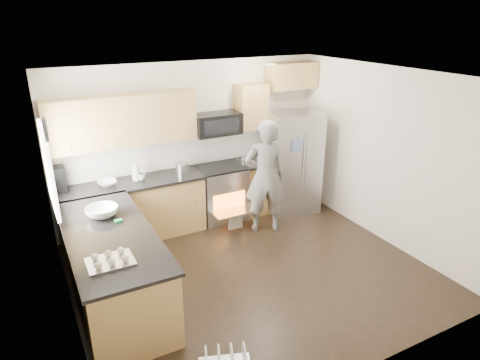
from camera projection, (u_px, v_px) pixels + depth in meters
ground at (252, 272)px, 5.80m from camera, size 4.50×4.50×0.00m
room_shell at (250, 154)px, 5.18m from camera, size 4.54×4.04×2.62m
back_cabinet_run at (164, 173)px, 6.63m from camera, size 4.45×0.64×2.50m
peninsula at (113, 267)px, 5.07m from camera, size 0.96×2.36×1.05m
stove_range at (221, 181)px, 7.09m from camera, size 0.76×0.97×1.79m
refrigerator at (293, 162)px, 7.37m from camera, size 0.96×0.80×1.74m
person at (265, 177)px, 6.63m from camera, size 0.77×0.63×1.81m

